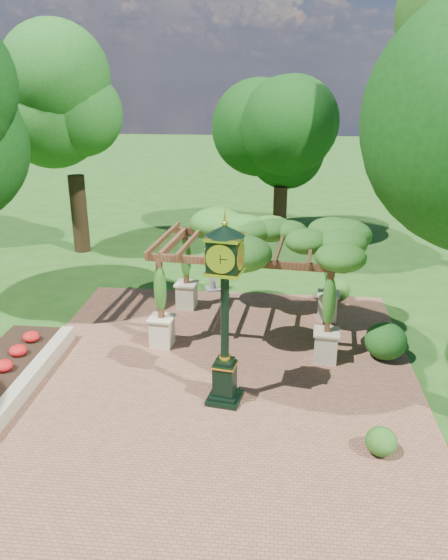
{
  "coord_description": "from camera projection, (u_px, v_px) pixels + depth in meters",
  "views": [
    {
      "loc": [
        1.32,
        -10.79,
        7.25
      ],
      "look_at": [
        0.0,
        2.5,
        2.2
      ],
      "focal_mm": 35.0,
      "sensor_mm": 36.0,
      "label": 1
    }
  ],
  "objects": [
    {
      "name": "tree_west_far",
      "position": [
        70.0,
        112.0,
        21.84
      ],
      "size": [
        3.81,
        3.81,
        8.5
      ],
      "color": "#2F2112",
      "rests_on": "ground"
    },
    {
      "name": "shrub_mid",
      "position": [
        386.0,
        341.0,
        14.63
      ],
      "size": [
        1.44,
        1.44,
        1.0
      ],
      "primitive_type": "ellipsoid",
      "rotation": [
        0.0,
        0.0,
        -0.37
      ],
      "color": "#1A4C15",
      "rests_on": "brick_plaza"
    },
    {
      "name": "tree_north",
      "position": [
        282.0,
        144.0,
        24.02
      ],
      "size": [
        3.99,
        3.99,
        6.38
      ],
      "color": "#372216",
      "rests_on": "ground"
    },
    {
      "name": "ground",
      "position": [
        213.0,
        406.0,
        12.73
      ],
      "size": [
        120.0,
        120.0,
        0.0
      ],
      "primitive_type": "plane",
      "color": "#1E4714",
      "rests_on": "ground"
    },
    {
      "name": "sundial",
      "position": [
        213.0,
        280.0,
        19.39
      ],
      "size": [
        0.63,
        0.63,
        0.88
      ],
      "rotation": [
        0.0,
        0.0,
        0.36
      ],
      "color": "gray",
      "rests_on": "ground"
    },
    {
      "name": "shrub_front",
      "position": [
        381.0,
        441.0,
        10.97
      ],
      "size": [
        0.7,
        0.7,
        0.58
      ],
      "primitive_type": "ellipsoid",
      "rotation": [
        0.0,
        0.0,
        0.08
      ],
      "color": "#265719",
      "rests_on": "brick_plaza"
    },
    {
      "name": "pergola",
      "position": [
        250.0,
        245.0,
        15.39
      ],
      "size": [
        5.56,
        3.79,
        3.32
      ],
      "rotation": [
        0.0,
        0.0,
        -0.09
      ],
      "color": "beige",
      "rests_on": "brick_plaza"
    },
    {
      "name": "pedestal_clock",
      "position": [
        225.0,
        300.0,
        11.97
      ],
      "size": [
        0.99,
        0.99,
        4.36
      ],
      "rotation": [
        0.0,
        0.0,
        -0.17
      ],
      "color": "black",
      "rests_on": "brick_plaza"
    },
    {
      "name": "shrub_back",
      "position": [
        337.0,
        290.0,
        18.42
      ],
      "size": [
        0.95,
        0.95,
        0.77
      ],
      "primitive_type": "ellipsoid",
      "rotation": [
        0.0,
        0.0,
        -0.11
      ],
      "color": "#295518",
      "rests_on": "brick_plaza"
    },
    {
      "name": "brick_plaza",
      "position": [
        218.0,
        382.0,
        13.66
      ],
      "size": [
        10.0,
        12.0,
        0.04
      ],
      "primitive_type": "cube",
      "color": "brown",
      "rests_on": "ground"
    },
    {
      "name": "border_wall",
      "position": [
        32.0,
        377.0,
        13.55
      ],
      "size": [
        0.35,
        5.0,
        0.4
      ],
      "primitive_type": "cube",
      "color": "#C6B793",
      "rests_on": "ground"
    }
  ]
}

